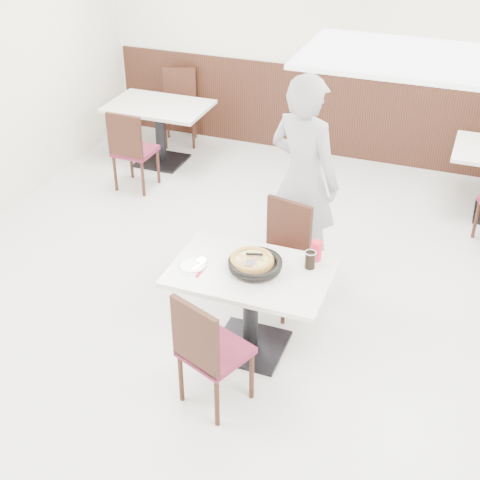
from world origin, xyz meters
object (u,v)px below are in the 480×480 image
(main_table, at_px, (251,310))
(bg_chair_left_near, at_px, (135,149))
(side_plate, at_px, (192,265))
(cola_glass, at_px, (310,260))
(chair_near, at_px, (216,349))
(pizza, at_px, (252,261))
(chair_far, at_px, (277,260))
(red_cup, at_px, (316,251))
(bg_chair_left_far, at_px, (179,109))
(bg_table_left, at_px, (160,134))
(pizza_pan, at_px, (255,266))
(diner_person, at_px, (304,179))

(main_table, xyz_separation_m, bg_chair_left_near, (-2.19, 2.19, 0.10))
(side_plate, xyz_separation_m, bg_chair_left_near, (-1.76, 2.30, -0.28))
(cola_glass, bearing_deg, chair_near, -118.06)
(pizza, bearing_deg, chair_far, 87.63)
(red_cup, xyz_separation_m, bg_chair_left_far, (-2.68, 3.20, -0.35))
(chair_far, bearing_deg, main_table, 101.23)
(chair_far, bearing_deg, chair_near, 100.32)
(cola_glass, distance_m, bg_table_left, 3.80)
(pizza, bearing_deg, pizza_pan, -35.29)
(pizza_pan, bearing_deg, cola_glass, 26.44)
(diner_person, relative_size, bg_chair_left_near, 2.01)
(chair_far, bearing_deg, red_cup, 157.01)
(main_table, height_order, cola_glass, cola_glass)
(side_plate, bearing_deg, bg_chair_left_near, 127.40)
(cola_glass, bearing_deg, main_table, -154.12)
(main_table, relative_size, pizza_pan, 3.03)
(side_plate, relative_size, red_cup, 1.24)
(side_plate, distance_m, cola_glass, 0.89)
(chair_near, bearing_deg, bg_chair_left_far, 139.86)
(chair_far, relative_size, pizza, 2.82)
(pizza, distance_m, bg_table_left, 3.65)
(chair_near, distance_m, pizza_pan, 0.71)
(cola_glass, distance_m, red_cup, 0.12)
(chair_far, bearing_deg, bg_chair_left_far, -39.41)
(bg_chair_left_near, bearing_deg, red_cup, -34.19)
(pizza, bearing_deg, cola_glass, 21.15)
(diner_person, bearing_deg, chair_far, 106.31)
(chair_near, xyz_separation_m, bg_chair_left_near, (-2.16, 2.82, 0.00))
(red_cup, bearing_deg, chair_near, -115.61)
(red_cup, bearing_deg, chair_far, 144.38)
(side_plate, height_order, bg_chair_left_near, bg_chair_left_near)
(chair_near, distance_m, cola_glass, 0.99)
(chair_far, bearing_deg, pizza, 100.27)
(bg_chair_left_far, bearing_deg, pizza, 102.00)
(bg_table_left, bearing_deg, chair_far, -45.60)
(chair_far, bearing_deg, side_plate, 70.44)
(bg_chair_left_far, bearing_deg, red_cup, 108.97)
(main_table, distance_m, bg_chair_left_far, 4.19)
(pizza, distance_m, cola_glass, 0.44)
(side_plate, bearing_deg, pizza_pan, 14.30)
(side_plate, bearing_deg, pizza, 18.79)
(chair_near, relative_size, pizza, 2.82)
(chair_near, bearing_deg, red_cup, 85.99)
(pizza_pan, distance_m, bg_chair_left_near, 3.13)
(chair_far, relative_size, bg_chair_left_far, 1.00)
(cola_glass, bearing_deg, bg_chair_left_near, 142.37)
(chair_far, height_order, side_plate, chair_far)
(chair_near, bearing_deg, bg_table_left, 143.58)
(side_plate, height_order, red_cup, red_cup)
(chair_near, distance_m, diner_person, 1.89)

